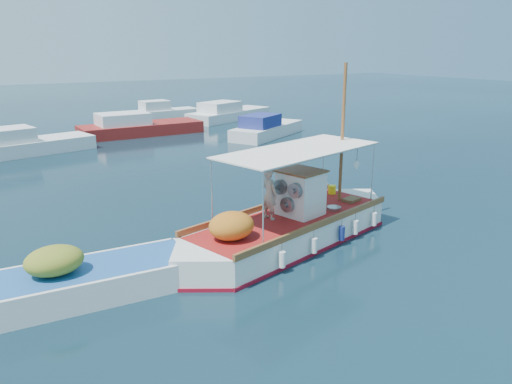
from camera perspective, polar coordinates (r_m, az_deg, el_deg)
ground at (r=16.37m, az=3.22°, el=-5.01°), size 160.00×160.00×0.00m
fishing_caique at (r=15.60m, az=3.82°, el=-4.16°), size 8.94×4.12×5.64m
dinghy at (r=13.18m, az=-18.40°, el=-9.71°), size 6.63×2.11×1.62m
bg_boat_nw at (r=31.59m, az=-25.18°, el=4.77°), size 7.72×3.89×1.80m
bg_boat_n at (r=36.17m, az=-13.40°, el=7.13°), size 8.43×2.92×1.80m
bg_boat_ne at (r=34.47m, az=1.13°, el=7.14°), size 6.97×5.25×1.80m
bg_boat_e at (r=42.78m, az=-3.27°, el=8.88°), size 8.55×5.47×1.80m
bg_boat_far_n at (r=44.00m, az=-10.64°, el=8.84°), size 5.83×2.36×1.80m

